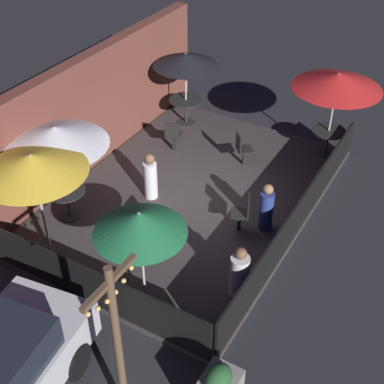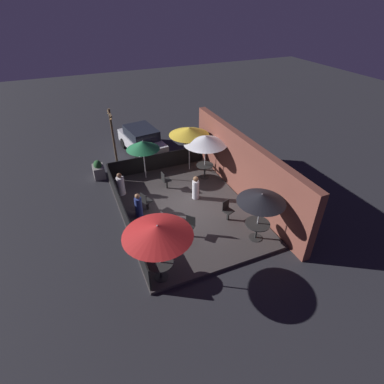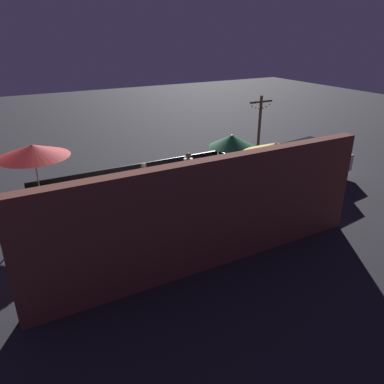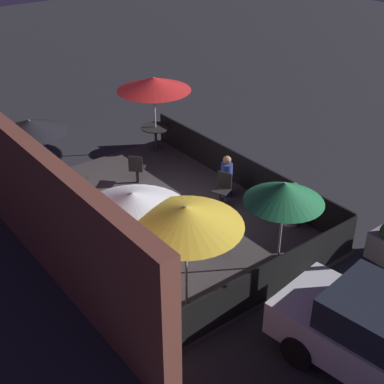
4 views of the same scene
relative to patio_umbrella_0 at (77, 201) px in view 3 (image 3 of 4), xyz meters
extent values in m
plane|color=#26262B|center=(-3.05, -1.91, -2.12)|extent=(60.00, 60.00, 0.00)
cube|color=#383333|center=(-3.05, -1.91, -2.06)|extent=(7.98, 5.64, 0.12)
cube|color=brown|center=(-3.05, 1.14, -0.60)|extent=(9.58, 0.36, 3.04)
cube|color=black|center=(-3.05, -4.69, -1.52)|extent=(7.78, 0.05, 0.95)
cube|color=black|center=(-7.00, -1.91, -1.52)|extent=(0.05, 5.44, 0.95)
cylinder|color=#B2B2B7|center=(0.00, 0.00, -0.91)|extent=(0.05, 0.05, 2.18)
cone|color=black|center=(0.00, 0.00, 0.00)|extent=(1.86, 1.86, 0.35)
cylinder|color=#B2B2B7|center=(0.42, -4.18, -0.81)|extent=(0.05, 0.05, 2.38)
cone|color=red|center=(0.42, -4.18, 0.18)|extent=(2.30, 2.30, 0.40)
cylinder|color=#B2B2B7|center=(-5.17, 0.12, -0.79)|extent=(0.05, 0.05, 2.41)
cone|color=silver|center=(-5.17, 0.12, 0.19)|extent=(2.23, 2.23, 0.44)
cylinder|color=#B2B2B7|center=(-6.30, -0.31, -0.75)|extent=(0.05, 0.05, 2.49)
cone|color=gold|center=(-6.30, -0.31, 0.29)|extent=(2.15, 2.15, 0.40)
cylinder|color=#B2B2B7|center=(-6.37, -2.82, -0.92)|extent=(0.05, 0.05, 2.15)
cone|color=#1E6B3D|center=(-6.37, -2.82, -0.07)|extent=(1.71, 1.71, 0.45)
cylinder|color=black|center=(0.00, 0.00, -1.99)|extent=(0.55, 0.55, 0.02)
cylinder|color=black|center=(0.00, 0.00, -1.63)|extent=(0.08, 0.08, 0.74)
cylinder|color=black|center=(0.00, 0.00, -1.24)|extent=(0.99, 0.99, 0.04)
cylinder|color=black|center=(0.42, -4.18, -1.99)|extent=(0.50, 0.50, 0.02)
cylinder|color=black|center=(0.42, -4.18, -1.64)|extent=(0.08, 0.08, 0.72)
cylinder|color=black|center=(0.42, -4.18, -1.27)|extent=(0.91, 0.91, 0.04)
cylinder|color=black|center=(-5.17, 0.12, -1.99)|extent=(0.49, 0.49, 0.02)
cylinder|color=black|center=(-5.17, 0.12, -1.64)|extent=(0.08, 0.08, 0.72)
cylinder|color=black|center=(-5.17, 0.12, -1.26)|extent=(0.90, 0.90, 0.04)
cube|color=black|center=(-3.61, -3.52, -1.78)|extent=(0.11, 0.11, 0.45)
cube|color=black|center=(-3.61, -3.52, -1.53)|extent=(0.53, 0.53, 0.04)
cube|color=black|center=(-3.54, -3.68, -1.29)|extent=(0.38, 0.19, 0.44)
cube|color=black|center=(-1.47, -0.48, -1.77)|extent=(0.10, 0.10, 0.46)
cube|color=black|center=(-1.47, -0.48, -1.52)|extent=(0.50, 0.50, 0.04)
cube|color=black|center=(-1.65, -0.54, -1.28)|extent=(0.15, 0.39, 0.44)
cube|color=black|center=(-1.15, -2.47, -1.78)|extent=(0.11, 0.11, 0.45)
cube|color=black|center=(-1.15, -2.47, -1.53)|extent=(0.57, 0.57, 0.04)
cube|color=black|center=(-1.28, -2.34, -1.29)|extent=(0.31, 0.29, 0.44)
cube|color=black|center=(-4.95, -2.12, -1.77)|extent=(0.09, 0.09, 0.46)
cube|color=black|center=(-4.95, -2.12, -1.52)|extent=(0.44, 0.44, 0.04)
cube|color=black|center=(-4.93, -2.29, -1.28)|extent=(0.40, 0.07, 0.44)
cylinder|color=silver|center=(-5.34, -4.35, -1.53)|extent=(0.54, 0.54, 0.94)
sphere|color=brown|center=(-5.34, -4.35, -0.94)|extent=(0.24, 0.24, 0.24)
cylinder|color=navy|center=(-3.25, -4.00, -1.51)|extent=(0.39, 0.39, 0.97)
sphere|color=#9E704C|center=(-3.25, -4.00, -0.91)|extent=(0.23, 0.23, 0.23)
cylinder|color=silver|center=(-3.57, -1.12, -1.52)|extent=(0.34, 0.34, 0.96)
sphere|color=brown|center=(-3.57, -1.12, -0.91)|extent=(0.25, 0.25, 0.25)
cube|color=gray|center=(-7.65, -5.10, -1.79)|extent=(0.82, 0.57, 0.67)
ellipsoid|color=#235128|center=(-7.65, -5.10, -1.36)|extent=(0.53, 0.43, 0.48)
cylinder|color=brown|center=(-8.55, -3.94, -0.43)|extent=(0.12, 0.12, 3.39)
cube|color=brown|center=(-8.55, -3.94, 1.02)|extent=(1.10, 0.08, 0.08)
sphere|color=#F4B260|center=(-9.00, -3.94, 0.87)|extent=(0.07, 0.07, 0.07)
sphere|color=#F4B260|center=(-8.82, -3.94, 0.79)|extent=(0.07, 0.07, 0.07)
sphere|color=#F4B260|center=(-8.64, -3.94, 0.74)|extent=(0.07, 0.07, 0.07)
sphere|color=#F4B260|center=(-8.45, -3.94, 0.74)|extent=(0.07, 0.07, 0.07)
sphere|color=#F4B260|center=(-8.27, -3.94, 0.79)|extent=(0.07, 0.07, 0.07)
sphere|color=#F4B260|center=(-8.09, -3.94, 0.87)|extent=(0.07, 0.07, 0.07)
cube|color=silver|center=(-9.65, -2.10, -1.45)|extent=(4.25, 2.24, 0.70)
cube|color=#1E232D|center=(-9.65, -2.10, -0.80)|extent=(2.42, 1.85, 0.60)
cylinder|color=black|center=(-8.52, -1.13, -1.80)|extent=(0.66, 0.27, 0.64)
cylinder|color=black|center=(-8.30, -2.73, -1.80)|extent=(0.66, 0.27, 0.64)
cylinder|color=black|center=(-11.01, -1.47, -1.80)|extent=(0.66, 0.27, 0.64)
cylinder|color=black|center=(-10.79, -3.07, -1.80)|extent=(0.66, 0.27, 0.64)
camera|label=1|loc=(-12.10, -7.20, 6.00)|focal=50.00mm
camera|label=2|loc=(7.37, -5.96, 6.42)|focal=28.00mm
camera|label=3|loc=(1.48, 8.39, 3.77)|focal=35.00mm
camera|label=4|loc=(-12.77, 4.58, 5.47)|focal=50.00mm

